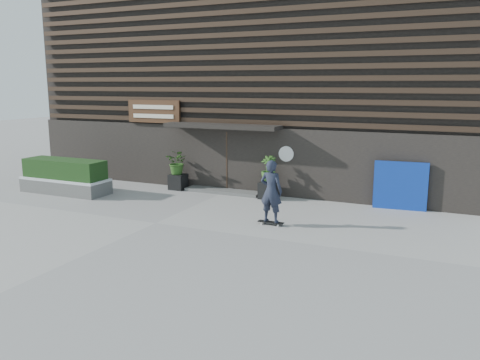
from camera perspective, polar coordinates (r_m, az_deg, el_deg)
The scene contains 12 objects.
ground at distance 14.84m, azimuth -9.81°, elevation -4.98°, with size 80.00×80.00×0.00m, color #9E9A95.
entrance_step at distance 18.68m, azimuth -1.92°, elevation -1.29°, with size 3.00×0.80×0.12m, color #52524F.
planter_pot_left at distance 19.37m, azimuth -7.23°, elevation -0.21°, with size 0.60×0.60×0.60m, color black.
bamboo_left at distance 19.23m, azimuth -7.29°, elevation 2.07°, with size 0.86×0.75×0.96m, color #2D591E.
planter_pot_right at distance 17.71m, azimuth 3.32°, elevation -1.20°, with size 0.60×0.60×0.60m, color black.
bamboo_right at distance 17.56m, azimuth 3.34°, elevation 1.29°, with size 0.54×0.54×0.96m, color #2D591E.
raised_bed at distance 19.79m, azimuth -19.68°, elevation -0.68°, with size 3.50×1.20×0.50m, color #535350.
snow_layer at distance 19.74m, azimuth -19.73°, elevation 0.15°, with size 3.50×1.20×0.08m, color white.
hedge at distance 19.67m, azimuth -19.81°, elevation 1.26°, with size 3.30×1.00×0.70m, color #173513.
blue_tarp at distance 16.86m, azimuth 18.22°, elevation -0.65°, with size 1.70×0.12×1.59m, color #0C2D9D.
building at distance 23.18m, azimuth 3.99°, elevation 10.88°, with size 18.00×11.00×8.00m.
skateboarder at distance 14.22m, azimuth 3.67°, elevation -1.34°, with size 0.78×0.47×1.94m.
Camera 1 is at (8.08, -11.76, 4.07)m, focal length 36.55 mm.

